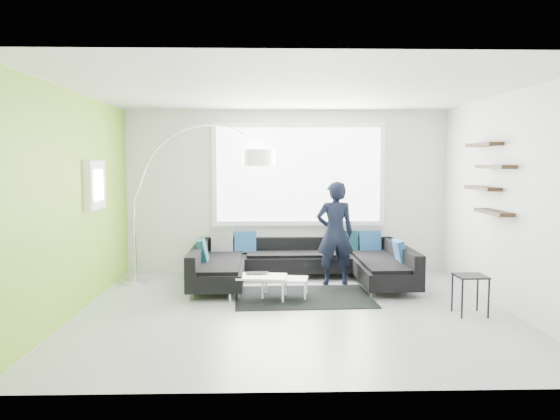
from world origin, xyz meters
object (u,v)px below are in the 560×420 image
object	(u,v)px
side_table	(470,295)
person	(335,233)
arc_lamp	(134,203)
laptop	(257,274)
coffee_table	(272,286)
sectional_sofa	(300,265)

from	to	relation	value
side_table	person	bearing A→B (deg)	130.03
arc_lamp	laptop	world-z (taller)	arc_lamp
person	laptop	size ratio (longest dim) A/B	4.88
coffee_table	person	xyz separation A→B (m)	(0.99, 0.82, 0.65)
sectional_sofa	laptop	bearing A→B (deg)	-130.43
person	arc_lamp	bearing A→B (deg)	-8.31
sectional_sofa	side_table	bearing A→B (deg)	-41.75
arc_lamp	person	bearing A→B (deg)	-19.24
arc_lamp	side_table	bearing A→B (deg)	-38.11
coffee_table	person	distance (m)	1.44
sectional_sofa	laptop	world-z (taller)	sectional_sofa
arc_lamp	person	world-z (taller)	arc_lamp
sectional_sofa	laptop	xyz separation A→B (m)	(-0.66, -0.79, 0.02)
coffee_table	arc_lamp	world-z (taller)	arc_lamp
arc_lamp	sectional_sofa	bearing A→B (deg)	-20.09
coffee_table	laptop	world-z (taller)	laptop
sectional_sofa	side_table	world-z (taller)	sectional_sofa
arc_lamp	side_table	xyz separation A→B (m)	(4.63, -2.01, -1.01)
side_table	arc_lamp	bearing A→B (deg)	156.54
sectional_sofa	person	size ratio (longest dim) A/B	2.07
coffee_table	arc_lamp	bearing A→B (deg)	161.36
sectional_sofa	person	world-z (taller)	person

